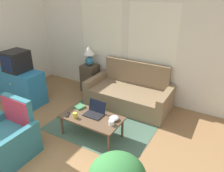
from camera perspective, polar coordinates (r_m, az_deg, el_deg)
wall_back at (r=5.12m, az=4.30°, el=11.23°), size 6.14×0.06×2.60m
rug at (r=4.58m, az=-0.49°, el=-8.36°), size 1.96×2.02×0.01m
couch at (r=4.97m, az=4.66°, el=-2.07°), size 1.85×0.92×0.95m
armchair at (r=3.95m, az=-25.43°, el=-12.45°), size 0.80×0.75×0.92m
tv_dresser at (r=5.47m, az=-22.61°, el=-0.03°), size 1.13×0.51×0.77m
television at (r=5.26m, az=-23.73°, el=6.00°), size 0.47×0.48×0.45m
side_table at (r=5.64m, az=-5.76°, el=2.16°), size 0.37×0.37×0.69m
table_lamp at (r=5.43m, az=-6.05°, el=8.26°), size 0.28×0.28×0.48m
coffee_table at (r=3.93m, az=-5.37°, el=-8.50°), size 1.09×0.58×0.40m
laptop at (r=3.95m, az=-4.51°, el=-6.71°), size 0.34×0.28×0.23m
cup_navy at (r=3.90m, az=-9.65°, el=-7.55°), size 0.08×0.08×0.09m
cup_yellow at (r=3.67m, az=-0.15°, el=-9.55°), size 0.10×0.10×0.08m
snack_bowl at (r=3.79m, az=0.57°, el=-8.40°), size 0.16×0.16×0.07m
book_red at (r=4.20m, az=-8.47°, el=-5.37°), size 0.21×0.20×0.04m
tv_remote at (r=4.01m, az=-11.49°, el=-7.34°), size 0.10×0.15×0.02m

